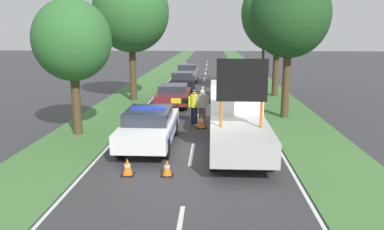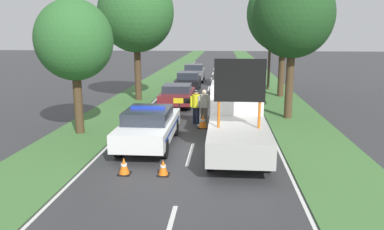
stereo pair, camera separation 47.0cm
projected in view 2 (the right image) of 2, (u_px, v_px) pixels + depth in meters
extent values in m
plane|color=#333335|center=(191.00, 151.00, 14.19)|extent=(160.00, 160.00, 0.00)
cube|color=silver|center=(190.00, 154.00, 13.80)|extent=(0.12, 2.66, 0.01)
cube|color=silver|center=(200.00, 119.00, 19.26)|extent=(0.12, 2.66, 0.01)
cube|color=silver|center=(205.00, 100.00, 24.71)|extent=(0.12, 2.66, 0.01)
cube|color=silver|center=(209.00, 88.00, 30.16)|extent=(0.12, 2.66, 0.01)
cube|color=silver|center=(211.00, 80.00, 35.61)|extent=(0.12, 2.66, 0.01)
cube|color=silver|center=(213.00, 73.00, 41.06)|extent=(0.12, 2.66, 0.01)
cube|color=silver|center=(214.00, 69.00, 46.52)|extent=(0.12, 2.66, 0.01)
cube|color=silver|center=(215.00, 65.00, 51.97)|extent=(0.12, 2.66, 0.01)
cube|color=silver|center=(216.00, 62.00, 57.42)|extent=(0.12, 2.66, 0.01)
cube|color=silver|center=(162.00, 93.00, 27.56)|extent=(0.10, 63.98, 0.01)
cube|color=silver|center=(253.00, 95.00, 27.01)|extent=(0.10, 63.98, 0.01)
cube|color=#427038|center=(156.00, 82.00, 34.06)|extent=(3.02, 120.00, 0.03)
cube|color=#427038|center=(266.00, 83.00, 33.24)|extent=(3.02, 120.00, 0.03)
cube|color=white|center=(149.00, 128.00, 14.72)|extent=(1.88, 4.83, 0.65)
cube|color=#282D38|center=(148.00, 115.00, 14.46)|extent=(1.65, 2.22, 0.47)
cylinder|color=black|center=(138.00, 126.00, 16.31)|extent=(0.24, 0.77, 0.77)
cylinder|color=black|center=(175.00, 127.00, 16.18)|extent=(0.24, 0.77, 0.77)
cylinder|color=black|center=(119.00, 146.00, 13.40)|extent=(0.24, 0.77, 0.77)
cylinder|color=black|center=(164.00, 148.00, 13.26)|extent=(0.24, 0.77, 0.77)
cube|color=#1E38C6|center=(148.00, 108.00, 14.39)|extent=(1.32, 0.24, 0.10)
cube|color=#193399|center=(149.00, 127.00, 14.71)|extent=(1.89, 3.96, 0.10)
cube|color=black|center=(160.00, 116.00, 17.12)|extent=(1.03, 0.08, 0.39)
cube|color=white|center=(236.00, 106.00, 15.66)|extent=(2.07, 2.36, 1.88)
cube|color=#232833|center=(235.00, 93.00, 16.72)|extent=(1.76, 0.04, 0.83)
cube|color=#B2B2AD|center=(238.00, 139.00, 12.74)|extent=(2.07, 3.89, 0.79)
cylinder|color=#D16619|center=(219.00, 114.00, 12.61)|extent=(0.09, 0.09, 0.90)
cylinder|color=#D16619|center=(259.00, 115.00, 12.50)|extent=(0.09, 0.09, 0.90)
cube|color=black|center=(240.00, 80.00, 12.31)|extent=(1.69, 0.12, 1.42)
cylinder|color=black|center=(214.00, 127.00, 15.94)|extent=(0.24, 0.88, 0.88)
cylinder|color=black|center=(257.00, 128.00, 15.79)|extent=(0.24, 0.88, 0.88)
cylinder|color=black|center=(210.00, 157.00, 12.14)|extent=(0.24, 0.88, 0.88)
cylinder|color=black|center=(267.00, 158.00, 11.99)|extent=(0.24, 0.88, 0.88)
cylinder|color=black|center=(179.00, 112.00, 18.83)|extent=(0.07, 0.07, 0.92)
cylinder|color=black|center=(227.00, 113.00, 18.63)|extent=(0.07, 0.07, 0.92)
cube|color=yellow|center=(178.00, 101.00, 18.71)|extent=(0.50, 0.08, 0.25)
cube|color=black|center=(188.00, 101.00, 18.67)|extent=(0.50, 0.08, 0.25)
cube|color=yellow|center=(198.00, 101.00, 18.63)|extent=(0.50, 0.08, 0.25)
cube|color=black|center=(208.00, 101.00, 18.59)|extent=(0.50, 0.08, 0.25)
cube|color=yellow|center=(218.00, 101.00, 18.54)|extent=(0.50, 0.08, 0.25)
cube|color=black|center=(229.00, 101.00, 18.50)|extent=(0.50, 0.08, 0.25)
cylinder|color=#191E38|center=(194.00, 115.00, 18.29)|extent=(0.16, 0.16, 0.83)
cylinder|color=#191E38|center=(198.00, 116.00, 18.27)|extent=(0.16, 0.16, 0.83)
cylinder|color=yellow|center=(196.00, 101.00, 18.12)|extent=(0.38, 0.38, 0.62)
cylinder|color=yellow|center=(191.00, 101.00, 18.15)|extent=(0.12, 0.12, 0.53)
cylinder|color=yellow|center=(201.00, 102.00, 18.11)|extent=(0.12, 0.12, 0.53)
sphere|color=tan|center=(196.00, 92.00, 18.03)|extent=(0.21, 0.21, 0.21)
cylinder|color=#141933|center=(196.00, 91.00, 18.02)|extent=(0.25, 0.25, 0.05)
cylinder|color=brown|center=(202.00, 116.00, 18.10)|extent=(0.16, 0.16, 0.86)
cylinder|color=brown|center=(206.00, 116.00, 18.08)|extent=(0.16, 0.16, 0.86)
cylinder|color=#B2AD9E|center=(204.00, 101.00, 17.93)|extent=(0.39, 0.39, 0.64)
cylinder|color=#B2AD9E|center=(199.00, 101.00, 17.95)|extent=(0.13, 0.13, 0.55)
cylinder|color=#B2AD9E|center=(209.00, 102.00, 17.91)|extent=(0.13, 0.13, 0.55)
sphere|color=beige|center=(204.00, 92.00, 17.83)|extent=(0.22, 0.22, 0.22)
cube|color=black|center=(124.00, 174.00, 11.82)|extent=(0.39, 0.39, 0.03)
cone|color=orange|center=(124.00, 166.00, 11.76)|extent=(0.34, 0.34, 0.52)
cylinder|color=white|center=(124.00, 165.00, 11.75)|extent=(0.19, 0.19, 0.07)
cube|color=black|center=(163.00, 175.00, 11.74)|extent=(0.37, 0.37, 0.03)
cone|color=orange|center=(163.00, 167.00, 11.68)|extent=(0.31, 0.31, 0.48)
cylinder|color=white|center=(163.00, 166.00, 11.68)|extent=(0.18, 0.18, 0.07)
cube|color=black|center=(153.00, 122.00, 18.71)|extent=(0.40, 0.40, 0.03)
cone|color=orange|center=(153.00, 116.00, 18.65)|extent=(0.34, 0.34, 0.53)
cylinder|color=white|center=(153.00, 116.00, 18.64)|extent=(0.19, 0.19, 0.07)
cube|color=black|center=(203.00, 128.00, 17.57)|extent=(0.48, 0.48, 0.03)
cone|color=orange|center=(203.00, 121.00, 17.50)|extent=(0.40, 0.40, 0.63)
cylinder|color=white|center=(203.00, 120.00, 17.50)|extent=(0.23, 0.23, 0.09)
cube|color=black|center=(250.00, 125.00, 18.07)|extent=(0.36, 0.36, 0.03)
cone|color=orange|center=(251.00, 120.00, 18.02)|extent=(0.31, 0.31, 0.47)
cylinder|color=white|center=(251.00, 119.00, 18.01)|extent=(0.17, 0.17, 0.07)
cube|color=maroon|center=(178.00, 96.00, 22.74)|extent=(1.85, 3.94, 0.57)
cube|color=#282D38|center=(177.00, 88.00, 22.52)|extent=(1.63, 1.81, 0.43)
cylinder|color=black|center=(168.00, 97.00, 24.06)|extent=(0.24, 0.65, 0.65)
cylinder|color=black|center=(192.00, 97.00, 23.92)|extent=(0.24, 0.65, 0.65)
cylinder|color=black|center=(161.00, 104.00, 21.68)|extent=(0.24, 0.65, 0.65)
cylinder|color=black|center=(189.00, 105.00, 21.55)|extent=(0.24, 0.65, 0.65)
cube|color=black|center=(188.00, 82.00, 28.81)|extent=(1.75, 3.92, 0.62)
cube|color=#282D38|center=(188.00, 75.00, 28.57)|extent=(1.54, 1.80, 0.50)
cylinder|color=black|center=(180.00, 84.00, 30.12)|extent=(0.24, 0.65, 0.65)
cylinder|color=black|center=(199.00, 84.00, 30.00)|extent=(0.24, 0.65, 0.65)
cylinder|color=black|center=(177.00, 88.00, 27.76)|extent=(0.24, 0.65, 0.65)
cylinder|color=black|center=(197.00, 89.00, 27.63)|extent=(0.24, 0.65, 0.65)
cube|color=slate|center=(194.00, 74.00, 34.42)|extent=(1.81, 4.11, 0.73)
cube|color=#282D38|center=(194.00, 67.00, 34.17)|extent=(1.59, 1.89, 0.50)
cylinder|color=black|center=(187.00, 76.00, 35.81)|extent=(0.24, 0.65, 0.65)
cylinder|color=black|center=(203.00, 76.00, 35.68)|extent=(0.24, 0.65, 0.65)
cylinder|color=black|center=(184.00, 79.00, 33.33)|extent=(0.24, 0.65, 0.65)
cylinder|color=black|center=(202.00, 79.00, 33.20)|extent=(0.24, 0.65, 0.65)
cylinder|color=#4C3823|center=(78.00, 102.00, 16.30)|extent=(0.38, 0.38, 2.86)
ellipsoid|color=#2D662D|center=(74.00, 40.00, 15.73)|extent=(3.26, 3.26, 3.42)
cylinder|color=#4C3823|center=(281.00, 69.00, 25.84)|extent=(0.43, 0.43, 3.80)
ellipsoid|color=#2D662D|center=(284.00, 13.00, 25.02)|extent=(5.00, 5.00, 5.25)
cylinder|color=#4C3823|center=(289.00, 83.00, 19.16)|extent=(0.40, 0.40, 3.71)
ellipsoid|color=#1E471E|center=(293.00, 15.00, 18.44)|extent=(4.01, 4.01, 4.21)
cylinder|color=#4C3823|center=(138.00, 71.00, 24.43)|extent=(0.42, 0.42, 3.85)
ellipsoid|color=#2D662D|center=(136.00, 12.00, 23.63)|extent=(4.80, 4.80, 5.04)
cylinder|color=#473828|center=(270.00, 31.00, 28.37)|extent=(0.20, 0.20, 8.96)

